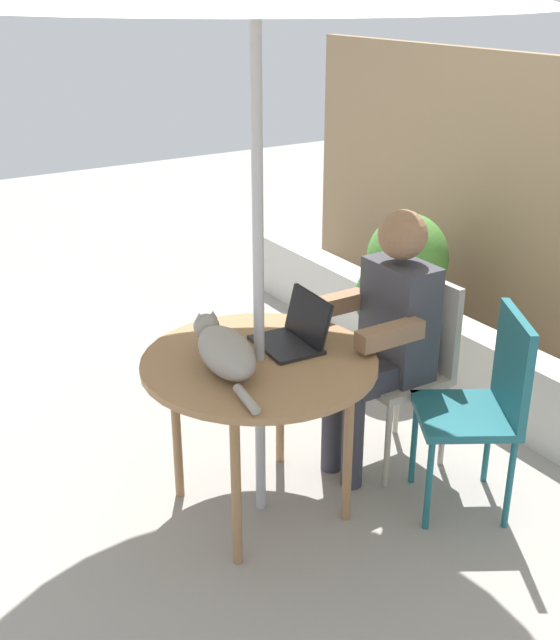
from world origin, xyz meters
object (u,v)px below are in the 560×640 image
object	(u,v)px
patio_table	(259,373)
laptop	(297,331)
chair_occupied	(411,354)
cat	(224,351)
potted_plant_by_chair	(407,270)
chair_empty	(486,397)
person_seated	(386,329)
potted_plant_near_fence	(386,317)

from	to	relation	value
patio_table	laptop	bearing A→B (deg)	100.27
chair_occupied	cat	world-z (taller)	chair_occupied
cat	potted_plant_by_chair	xyz separation A→B (m)	(-1.02, 1.83, -0.32)
patio_table	laptop	xyz separation A→B (m)	(-0.04, 0.21, 0.13)
chair_empty	chair_occupied	bearing A→B (deg)	179.87
chair_empty	person_seated	world-z (taller)	person_seated
cat	laptop	bearing A→B (deg)	97.11
chair_empty	cat	size ratio (longest dim) A/B	1.41
chair_empty	cat	distance (m)	1.13
person_seated	patio_table	bearing A→B (deg)	-90.00
patio_table	potted_plant_near_fence	size ratio (longest dim) A/B	1.34
person_seated	potted_plant_near_fence	world-z (taller)	person_seated
chair_occupied	person_seated	size ratio (longest dim) A/B	0.73
laptop	potted_plant_near_fence	xyz separation A→B (m)	(-0.63, 1.02, -0.39)
patio_table	chair_empty	world-z (taller)	chair_empty
laptop	cat	bearing A→B (deg)	-82.89
cat	patio_table	bearing A→B (deg)	93.07
person_seated	cat	bearing A→B (deg)	-89.38
chair_occupied	laptop	size ratio (longest dim) A/B	2.89
patio_table	potted_plant_by_chair	world-z (taller)	potted_plant_by_chair
chair_empty	person_seated	distance (m)	0.54
person_seated	potted_plant_by_chair	bearing A→B (deg)	135.31
patio_table	cat	world-z (taller)	cat
cat	chair_occupied	bearing A→B (deg)	90.52
patio_table	chair_empty	distance (m)	0.96
patio_table	potted_plant_near_fence	world-z (taller)	patio_table
chair_occupied	cat	size ratio (longest dim) A/B	1.41
laptop	chair_occupied	bearing A→B (deg)	86.45
patio_table	person_seated	xyz separation A→B (m)	(-0.00, 0.67, 0.04)
laptop	potted_plant_by_chair	distance (m)	1.78
chair_empty	cat	world-z (taller)	chair_empty
cat	potted_plant_near_fence	bearing A→B (deg)	115.87
patio_table	cat	distance (m)	0.22
chair_occupied	person_seated	distance (m)	0.23
laptop	cat	xyz separation A→B (m)	(0.05, -0.38, 0.02)
cat	potted_plant_near_fence	world-z (taller)	cat
patio_table	chair_empty	size ratio (longest dim) A/B	1.07
potted_plant_near_fence	person_seated	bearing A→B (deg)	-40.23
cat	person_seated	bearing A→B (deg)	90.62
patio_table	cat	bearing A→B (deg)	-86.93
laptop	potted_plant_near_fence	distance (m)	1.26
chair_occupied	potted_plant_by_chair	bearing A→B (deg)	140.22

